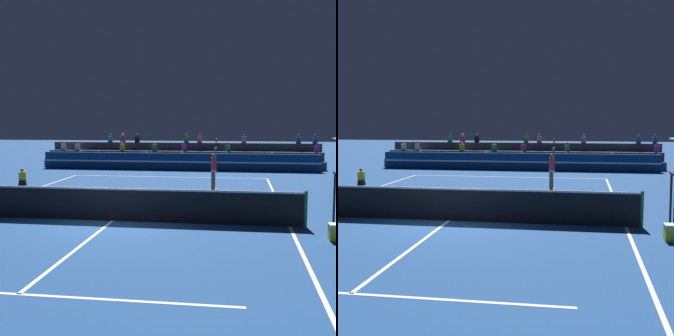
# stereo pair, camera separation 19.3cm
# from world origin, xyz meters

# --- Properties ---
(ground_plane) EXTENTS (120.00, 120.00, 0.00)m
(ground_plane) POSITION_xyz_m (0.00, 0.00, 0.00)
(ground_plane) COLOR navy
(court_lines) EXTENTS (11.10, 23.90, 0.01)m
(court_lines) POSITION_xyz_m (0.00, 0.00, 0.00)
(court_lines) COLOR white
(court_lines) RESTS_ON ground
(tennis_net) EXTENTS (12.00, 0.10, 1.10)m
(tennis_net) POSITION_xyz_m (0.00, 0.00, 0.54)
(tennis_net) COLOR #2D6B38
(tennis_net) RESTS_ON ground
(sponsor_banner_wall) EXTENTS (18.00, 0.26, 1.10)m
(sponsor_banner_wall) POSITION_xyz_m (0.00, 15.71, 0.55)
(sponsor_banner_wall) COLOR navy
(sponsor_banner_wall) RESTS_ON ground
(bleacher_stand) EXTENTS (18.94, 2.85, 2.28)m
(bleacher_stand) POSITION_xyz_m (-0.00, 18.24, 0.65)
(bleacher_stand) COLOR #383D4C
(bleacher_stand) RESTS_ON ground
(ball_kid_courtside) EXTENTS (0.30, 0.36, 0.84)m
(ball_kid_courtside) POSITION_xyz_m (-6.61, 7.30, 0.33)
(ball_kid_courtside) COLOR black
(ball_kid_courtside) RESTS_ON ground
(tennis_player) EXTENTS (0.33, 1.05, 2.46)m
(tennis_player) POSITION_xyz_m (2.83, 6.83, 0.99)
(tennis_player) COLOR brown
(tennis_player) RESTS_ON ground
(tennis_ball) EXTENTS (0.07, 0.07, 0.07)m
(tennis_ball) POSITION_xyz_m (2.63, 1.67, 0.03)
(tennis_ball) COLOR #C6DB33
(tennis_ball) RESTS_ON ground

